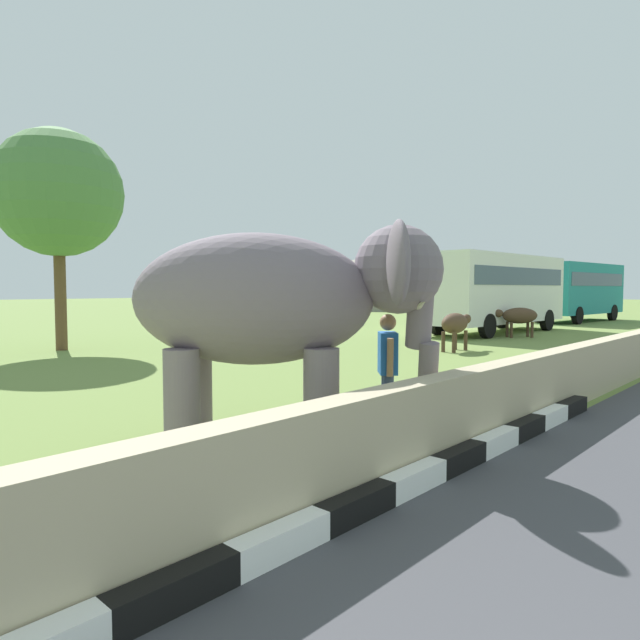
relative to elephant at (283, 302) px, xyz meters
The scene contains 10 objects.
striped_curb 4.49m from the elephant, 147.22° to the right, with size 16.20×0.20×0.24m.
barrier_parapet 2.62m from the elephant, 120.28° to the right, with size 28.00×0.36×1.00m, color tan.
elephant is the anchor object (origin of this frame).
person_handler 1.77m from the elephant, 27.05° to the right, with size 0.54×0.51×1.66m.
bus_white 19.61m from the elephant, 17.45° to the left, with size 9.18×2.83×3.50m.
bus_teal 30.73m from the elephant, 11.35° to the left, with size 8.47×3.11×3.50m.
cow_near 17.59m from the elephant, 13.50° to the left, with size 1.72×1.53×1.23m.
cow_mid 11.47m from the elephant, 18.06° to the left, with size 1.91×0.73×1.23m.
tree_distant 13.65m from the elephant, 79.85° to the left, with size 4.07×4.07×7.11m.
hill_east 60.13m from the elephant, 30.35° to the left, with size 42.82×34.25×11.97m.
Camera 1 is at (-1.68, 1.24, 2.01)m, focal length 30.56 mm.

